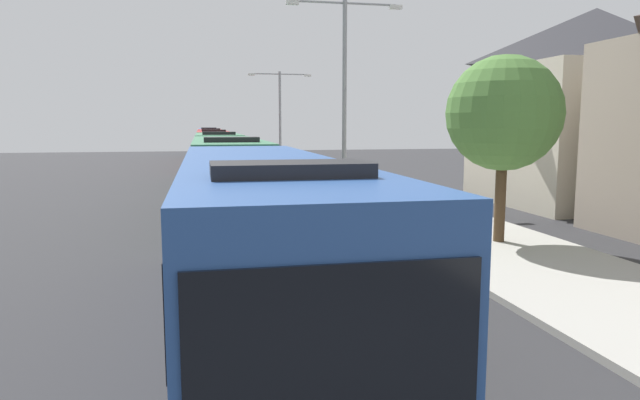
{
  "coord_description": "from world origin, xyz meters",
  "views": [
    {
      "loc": [
        -2.27,
        1.48,
        3.63
      ],
      "look_at": [
        0.6,
        15.2,
        1.75
      ],
      "focal_mm": 31.95,
      "sensor_mm": 36.0,
      "label": 1
    }
  ],
  "objects_px": {
    "streetlamp_mid": "(344,81)",
    "bus_second_in_line": "(227,175)",
    "streetlamp_far": "(280,109)",
    "roadside_tree": "(504,114)",
    "bus_tail_end": "(209,140)",
    "bus_rear": "(211,143)",
    "bus_lead": "(261,238)",
    "bus_fourth_in_line": "(213,148)",
    "white_suv": "(370,215)",
    "bus_middle": "(218,157)"
  },
  "relations": [
    {
      "from": "streetlamp_mid",
      "to": "bus_second_in_line",
      "type": "bearing_deg",
      "value": -150.61
    },
    {
      "from": "streetlamp_far",
      "to": "roadside_tree",
      "type": "bearing_deg",
      "value": -85.8
    },
    {
      "from": "bus_tail_end",
      "to": "streetlamp_mid",
      "type": "bearing_deg",
      "value": -83.41
    },
    {
      "from": "bus_rear",
      "to": "streetlamp_far",
      "type": "distance_m",
      "value": 14.26
    },
    {
      "from": "bus_lead",
      "to": "bus_rear",
      "type": "xyz_separation_m",
      "value": [
        0.0,
        49.66,
        0.0
      ]
    },
    {
      "from": "bus_fourth_in_line",
      "to": "roadside_tree",
      "type": "height_order",
      "value": "roadside_tree"
    },
    {
      "from": "bus_lead",
      "to": "white_suv",
      "type": "relative_size",
      "value": 2.4
    },
    {
      "from": "streetlamp_mid",
      "to": "roadside_tree",
      "type": "xyz_separation_m",
      "value": [
        2.29,
        -9.86,
        -1.6
      ]
    },
    {
      "from": "bus_middle",
      "to": "bus_tail_end",
      "type": "height_order",
      "value": "same"
    },
    {
      "from": "streetlamp_mid",
      "to": "roadside_tree",
      "type": "height_order",
      "value": "streetlamp_mid"
    },
    {
      "from": "bus_tail_end",
      "to": "streetlamp_mid",
      "type": "height_order",
      "value": "streetlamp_mid"
    },
    {
      "from": "bus_middle",
      "to": "streetlamp_mid",
      "type": "xyz_separation_m",
      "value": [
        5.4,
        -9.42,
        3.84
      ]
    },
    {
      "from": "bus_lead",
      "to": "streetlamp_mid",
      "type": "relative_size",
      "value": 1.24
    },
    {
      "from": "bus_lead",
      "to": "bus_fourth_in_line",
      "type": "distance_m",
      "value": 36.96
    },
    {
      "from": "white_suv",
      "to": "bus_tail_end",
      "type": "bearing_deg",
      "value": 93.75
    },
    {
      "from": "bus_middle",
      "to": "bus_rear",
      "type": "height_order",
      "value": "same"
    },
    {
      "from": "bus_lead",
      "to": "bus_rear",
      "type": "height_order",
      "value": "same"
    },
    {
      "from": "bus_rear",
      "to": "streetlamp_far",
      "type": "height_order",
      "value": "streetlamp_far"
    },
    {
      "from": "bus_middle",
      "to": "bus_lead",
      "type": "bearing_deg",
      "value": -90.0
    },
    {
      "from": "streetlamp_mid",
      "to": "streetlamp_far",
      "type": "xyz_separation_m",
      "value": [
        0.0,
        21.25,
        -0.69
      ]
    },
    {
      "from": "bus_rear",
      "to": "white_suv",
      "type": "xyz_separation_m",
      "value": [
        3.7,
        -43.78,
        -0.66
      ]
    },
    {
      "from": "bus_tail_end",
      "to": "streetlamp_mid",
      "type": "xyz_separation_m",
      "value": [
        5.4,
        -46.72,
        3.84
      ]
    },
    {
      "from": "bus_lead",
      "to": "bus_tail_end",
      "type": "bearing_deg",
      "value": 90.0
    },
    {
      "from": "bus_fourth_in_line",
      "to": "bus_rear",
      "type": "xyz_separation_m",
      "value": [
        0.0,
        12.71,
        0.0
      ]
    },
    {
      "from": "bus_middle",
      "to": "streetlamp_far",
      "type": "relative_size",
      "value": 1.39
    },
    {
      "from": "bus_middle",
      "to": "bus_rear",
      "type": "relative_size",
      "value": 0.91
    },
    {
      "from": "bus_middle",
      "to": "bus_tail_end",
      "type": "distance_m",
      "value": 37.3
    },
    {
      "from": "roadside_tree",
      "to": "bus_fourth_in_line",
      "type": "bearing_deg",
      "value": 103.83
    },
    {
      "from": "bus_lead",
      "to": "bus_tail_end",
      "type": "height_order",
      "value": "same"
    },
    {
      "from": "streetlamp_far",
      "to": "bus_second_in_line",
      "type": "bearing_deg",
      "value": -102.53
    },
    {
      "from": "bus_fourth_in_line",
      "to": "streetlamp_mid",
      "type": "distance_m",
      "value": 22.37
    },
    {
      "from": "streetlamp_mid",
      "to": "streetlamp_far",
      "type": "distance_m",
      "value": 21.26
    },
    {
      "from": "bus_lead",
      "to": "streetlamp_far",
      "type": "xyz_separation_m",
      "value": [
        5.4,
        36.85,
        3.15
      ]
    },
    {
      "from": "bus_lead",
      "to": "streetlamp_far",
      "type": "bearing_deg",
      "value": 81.67
    },
    {
      "from": "streetlamp_mid",
      "to": "white_suv",
      "type": "bearing_deg",
      "value": -99.93
    },
    {
      "from": "bus_second_in_line",
      "to": "roadside_tree",
      "type": "relative_size",
      "value": 2.12
    },
    {
      "from": "bus_second_in_line",
      "to": "bus_lead",
      "type": "bearing_deg",
      "value": -90.0
    },
    {
      "from": "bus_fourth_in_line",
      "to": "white_suv",
      "type": "xyz_separation_m",
      "value": [
        3.7,
        -31.07,
        -0.66
      ]
    },
    {
      "from": "bus_middle",
      "to": "streetlamp_far",
      "type": "height_order",
      "value": "streetlamp_far"
    },
    {
      "from": "bus_lead",
      "to": "roadside_tree",
      "type": "relative_size",
      "value": 2.03
    },
    {
      "from": "bus_middle",
      "to": "streetlamp_mid",
      "type": "distance_m",
      "value": 11.52
    },
    {
      "from": "bus_rear",
      "to": "roadside_tree",
      "type": "relative_size",
      "value": 2.13
    },
    {
      "from": "bus_middle",
      "to": "roadside_tree",
      "type": "distance_m",
      "value": 20.88
    },
    {
      "from": "bus_fourth_in_line",
      "to": "roadside_tree",
      "type": "distance_m",
      "value": 32.23
    },
    {
      "from": "bus_lead",
      "to": "bus_tail_end",
      "type": "distance_m",
      "value": 62.32
    },
    {
      "from": "bus_lead",
      "to": "white_suv",
      "type": "height_order",
      "value": "bus_lead"
    },
    {
      "from": "bus_lead",
      "to": "bus_second_in_line",
      "type": "xyz_separation_m",
      "value": [
        0.0,
        12.55,
        0.0
      ]
    },
    {
      "from": "bus_tail_end",
      "to": "roadside_tree",
      "type": "height_order",
      "value": "roadside_tree"
    },
    {
      "from": "bus_rear",
      "to": "white_suv",
      "type": "height_order",
      "value": "bus_rear"
    },
    {
      "from": "bus_second_in_line",
      "to": "bus_fourth_in_line",
      "type": "height_order",
      "value": "same"
    }
  ]
}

